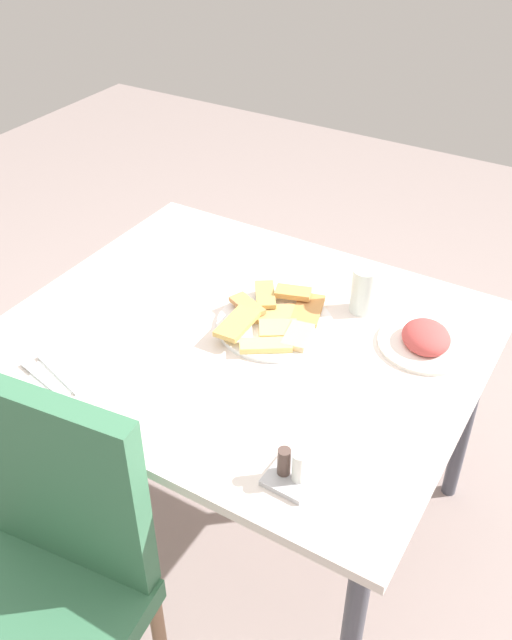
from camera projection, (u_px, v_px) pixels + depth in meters
name	position (u px, v px, depth m)	size (l,w,h in m)	color
ground_plane	(246.00, 515.00, 2.13)	(6.00, 6.00, 0.00)	gray
dining_table	(244.00, 355.00, 1.75)	(1.13, 0.94, 0.71)	silver
dining_chair	(39.00, 575.00, 1.39)	(0.46, 0.47, 0.91)	#3B7451
pide_platter	(275.00, 322.00, 1.72)	(0.29, 0.31, 0.04)	white
salad_plate_greens	(426.00, 340.00, 1.65)	(0.23, 0.23, 0.06)	white
soda_can	(364.00, 290.00, 1.74)	(0.07, 0.07, 0.12)	silver
paper_napkin	(53.00, 380.00, 1.56)	(0.12, 0.12, 0.00)	white
fork	(58.00, 374.00, 1.57)	(0.18, 0.01, 0.01)	silver
spoon	(47.00, 383.00, 1.55)	(0.20, 0.01, 0.01)	silver
condiment_caddy	(291.00, 471.00, 1.32)	(0.09, 0.09, 0.08)	#B2B2B7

